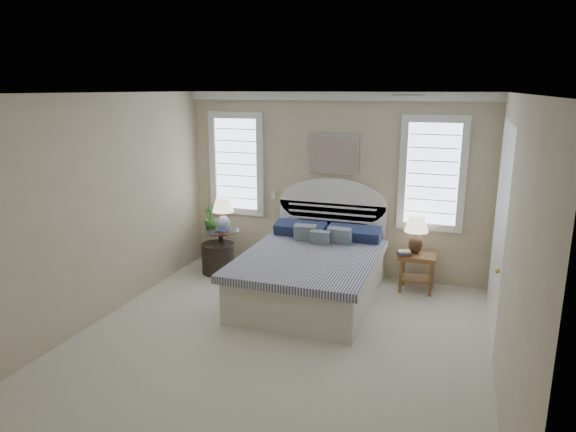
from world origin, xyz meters
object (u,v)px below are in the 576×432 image
at_px(side_table_left, 221,245).
at_px(nightstand_right, 417,264).
at_px(lamp_right, 416,230).
at_px(floor_pot, 218,258).
at_px(lamp_left, 223,211).
at_px(bed, 313,270).

distance_m(side_table_left, nightstand_right, 2.95).
height_order(side_table_left, lamp_right, lamp_right).
bearing_deg(floor_pot, lamp_left, 68.96).
bearing_deg(nightstand_right, bed, -151.97).
distance_m(nightstand_right, floor_pot, 2.95).
xyz_separation_m(bed, side_table_left, (-1.65, 0.59, 0.00)).
bearing_deg(lamp_left, bed, -19.65).
xyz_separation_m(side_table_left, lamp_right, (2.90, 0.16, 0.47)).
bearing_deg(bed, lamp_right, 30.93).
distance_m(floor_pot, lamp_left, 0.73).
bearing_deg(lamp_right, floor_pot, -173.98).
bearing_deg(floor_pot, nightstand_right, 4.79).
bearing_deg(lamp_right, lamp_left, -176.29).
xyz_separation_m(bed, lamp_left, (-1.59, 0.57, 0.57)).
xyz_separation_m(bed, floor_pot, (-1.63, 0.45, -0.16)).
bearing_deg(nightstand_right, lamp_left, -177.51).
height_order(floor_pot, lamp_right, lamp_right).
xyz_separation_m(side_table_left, nightstand_right, (2.95, 0.10, -0.00)).
xyz_separation_m(nightstand_right, lamp_right, (-0.05, 0.06, 0.47)).
height_order(nightstand_right, floor_pot, nightstand_right).
relative_size(floor_pot, lamp_right, 0.95).
relative_size(lamp_left, lamp_right, 1.00).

